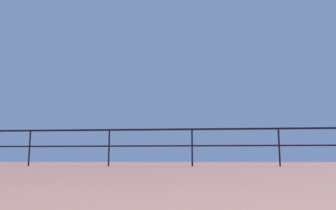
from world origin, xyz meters
TOP-DOWN VIEW (x-y plane):
  - pier_railing at (-0.00, 9.88)m, footprint 22.78×0.05m

SIDE VIEW (x-z plane):
  - pier_railing at x=0.00m, z-range 0.25..1.26m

